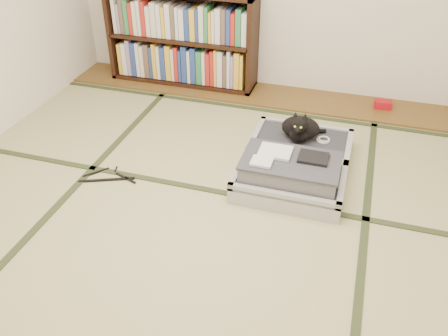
# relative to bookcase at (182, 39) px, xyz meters

# --- Properties ---
(floor) EXTENTS (4.50, 4.50, 0.00)m
(floor) POSITION_rel_bookcase_xyz_m (0.90, -2.07, -0.45)
(floor) COLOR tan
(floor) RESTS_ON ground
(wood_strip) EXTENTS (4.00, 0.50, 0.02)m
(wood_strip) POSITION_rel_bookcase_xyz_m (0.90, -0.07, -0.44)
(wood_strip) COLOR brown
(wood_strip) RESTS_ON ground
(red_item) EXTENTS (0.16, 0.10, 0.07)m
(red_item) POSITION_rel_bookcase_xyz_m (1.96, -0.04, -0.40)
(red_item) COLOR #AC0D18
(red_item) RESTS_ON wood_strip
(tatami_borders) EXTENTS (4.00, 4.50, 0.01)m
(tatami_borders) POSITION_rel_bookcase_xyz_m (0.90, -1.57, -0.45)
(tatami_borders) COLOR #2D381E
(tatami_borders) RESTS_ON ground
(bookcase) EXTENTS (1.46, 0.33, 0.94)m
(bookcase) POSITION_rel_bookcase_xyz_m (0.00, 0.00, 0.00)
(bookcase) COLOR black
(bookcase) RESTS_ON wood_strip
(suitcase) EXTENTS (0.75, 1.00, 0.30)m
(suitcase) POSITION_rel_bookcase_xyz_m (1.37, -1.32, -0.35)
(suitcase) COLOR #ADAEB2
(suitcase) RESTS_ON floor
(cat) EXTENTS (0.33, 0.34, 0.27)m
(cat) POSITION_rel_bookcase_xyz_m (1.35, -1.03, -0.21)
(cat) COLOR black
(cat) RESTS_ON suitcase
(cable_coil) EXTENTS (0.10, 0.10, 0.03)m
(cable_coil) POSITION_rel_bookcase_xyz_m (1.53, -1.00, -0.30)
(cable_coil) COLOR white
(cable_coil) RESTS_ON suitcase
(hanger) EXTENTS (0.41, 0.26, 0.01)m
(hanger) POSITION_rel_bookcase_xyz_m (0.08, -1.74, -0.44)
(hanger) COLOR black
(hanger) RESTS_ON floor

